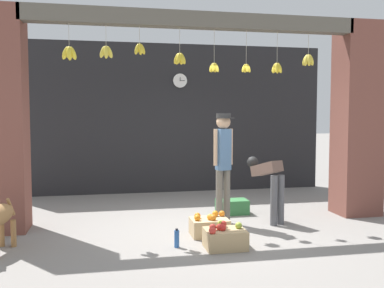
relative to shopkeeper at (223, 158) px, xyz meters
name	(u,v)px	position (x,y,z in m)	size (l,w,h in m)	color
ground_plane	(198,226)	(-0.43, -0.08, -1.05)	(60.00, 60.00, 0.00)	gray
shop_back_wall	(169,118)	(-0.43, 3.00, 0.60)	(7.08, 0.12, 3.30)	#232326
shop_pillar_left	(1,120)	(-3.32, 0.22, 0.60)	(0.70, 0.60, 3.30)	brown
shop_pillar_right	(357,120)	(2.46, 0.22, 0.60)	(0.70, 0.60, 3.30)	brown
storefront_awning	(197,24)	(-0.42, 0.04, 2.07)	(5.18, 0.29, 0.91)	#5B564C
shopkeeper	(223,158)	(0.00, 0.00, 0.00)	(0.33, 0.31, 1.76)	#6B665B
worker_stooping	(269,180)	(0.75, -0.04, -0.37)	(0.42, 0.77, 1.03)	#56565B
fruit_crate_oranges	(209,226)	(-0.37, -0.60, -0.92)	(0.53, 0.41, 0.33)	tan
fruit_crate_apples	(225,238)	(-0.31, -1.22, -0.91)	(0.52, 0.41, 0.33)	tan
produce_box_green	(232,207)	(0.34, 0.62, -0.93)	(0.54, 0.34, 0.25)	#387A42
water_bottle	(177,239)	(-0.92, -1.06, -0.94)	(0.07, 0.07, 0.25)	#2D60AD
wall_clock	(180,81)	(-0.19, 2.93, 1.44)	(0.33, 0.03, 0.33)	black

